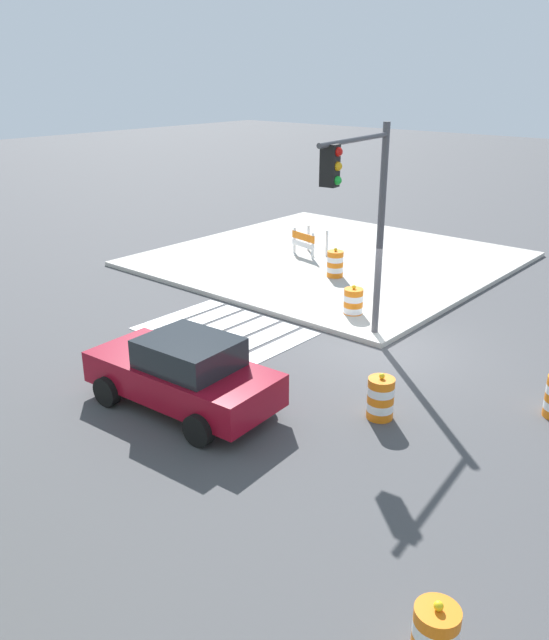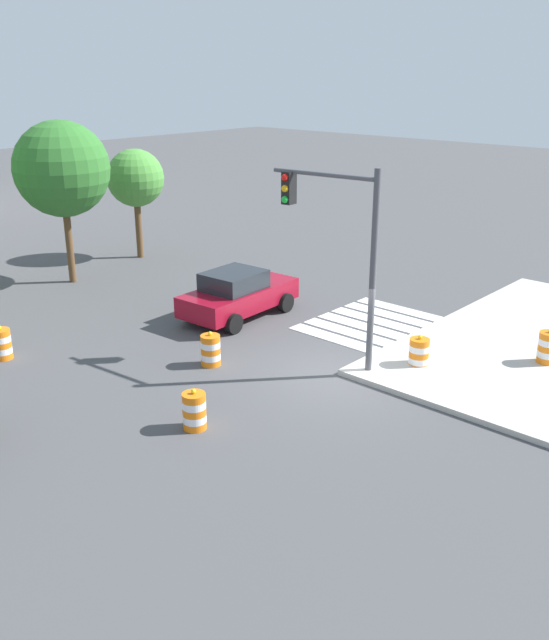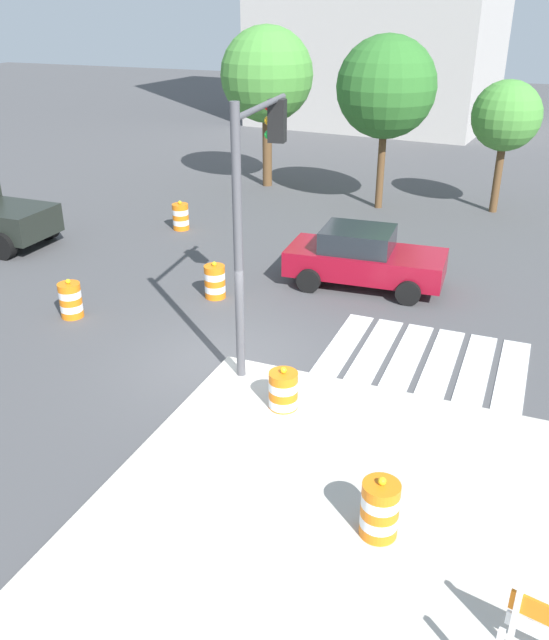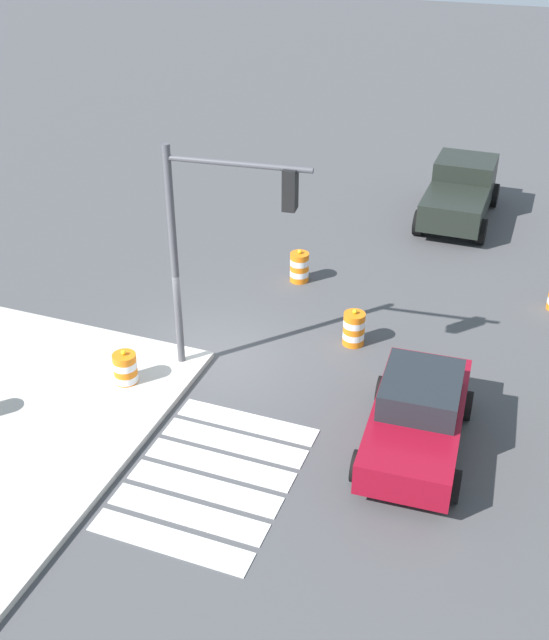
{
  "view_description": "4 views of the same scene",
  "coord_description": "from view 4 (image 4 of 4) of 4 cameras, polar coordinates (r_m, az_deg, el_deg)",
  "views": [
    {
      "loc": [
        -8.02,
        13.68,
        6.8
      ],
      "look_at": [
        0.83,
        3.33,
        1.58
      ],
      "focal_mm": 36.57,
      "sensor_mm": 36.0,
      "label": 1
    },
    {
      "loc": [
        -14.27,
        -10.59,
        8.04
      ],
      "look_at": [
        0.26,
        2.59,
        0.92
      ],
      "focal_mm": 39.29,
      "sensor_mm": 36.0,
      "label": 2
    },
    {
      "loc": [
        5.82,
        -11.58,
        7.25
      ],
      "look_at": [
        0.8,
        0.75,
        0.85
      ],
      "focal_mm": 37.49,
      "sensor_mm": 36.0,
      "label": 3
    },
    {
      "loc": [
        14.54,
        7.15,
        10.76
      ],
      "look_at": [
        0.35,
        1.77,
        1.67
      ],
      "focal_mm": 43.01,
      "sensor_mm": 36.0,
      "label": 4
    }
  ],
  "objects": [
    {
      "name": "traffic_barrel_median_far",
      "position": [
        18.45,
        -11.02,
        -3.71
      ],
      "size": [
        0.56,
        0.56,
        1.02
      ],
      "color": "orange",
      "rests_on": "ground"
    },
    {
      "name": "pickup_truck",
      "position": [
        27.76,
        13.72,
        9.37
      ],
      "size": [
        5.16,
        2.36,
        1.92
      ],
      "color": "black",
      "rests_on": "ground"
    },
    {
      "name": "traffic_light_pole",
      "position": [
        16.99,
        -4.08,
        7.06
      ],
      "size": [
        0.66,
        3.28,
        5.5
      ],
      "color": "#4C4C51",
      "rests_on": "sidewalk_corner"
    },
    {
      "name": "crosswalk_stripes",
      "position": [
        15.98,
        -4.63,
        -11.5
      ],
      "size": [
        4.35,
        3.2,
        0.02
      ],
      "color": "silver",
      "rests_on": "ground"
    },
    {
      "name": "traffic_barrel_near_corner",
      "position": [
        22.75,
        1.87,
        3.96
      ],
      "size": [
        0.56,
        0.56,
        1.02
      ],
      "color": "orange",
      "rests_on": "ground"
    },
    {
      "name": "traffic_barrel_crosswalk_end",
      "position": [
        19.8,
        5.92,
        -0.64
      ],
      "size": [
        0.56,
        0.56,
        1.02
      ],
      "color": "orange",
      "rests_on": "ground"
    },
    {
      "name": "ground_plane",
      "position": [
        19.45,
        -4.51,
        -2.78
      ],
      "size": [
        120.0,
        120.0,
        0.0
      ],
      "primitive_type": "plane",
      "color": "#474749"
    },
    {
      "name": "sports_car",
      "position": [
        16.44,
        10.61,
        -6.94
      ],
      "size": [
        4.41,
        2.34,
        1.63
      ],
      "color": "maroon",
      "rests_on": "ground"
    }
  ]
}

